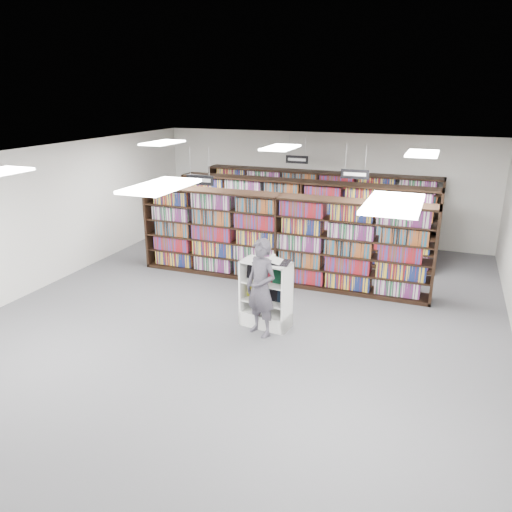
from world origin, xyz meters
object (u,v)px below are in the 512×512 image
(bookshelf_row_near, at_px, (279,239))
(shopper, at_px, (261,288))
(open_book, at_px, (272,260))
(endcap_display, at_px, (267,303))

(bookshelf_row_near, distance_m, shopper, 2.76)
(shopper, bearing_deg, bookshelf_row_near, 126.66)
(open_book, xyz_separation_m, shopper, (-0.07, -0.37, -0.42))
(endcap_display, distance_m, shopper, 0.60)
(bookshelf_row_near, height_order, endcap_display, bookshelf_row_near)
(bookshelf_row_near, xyz_separation_m, shopper, (0.56, -2.70, -0.12))
(endcap_display, bearing_deg, open_book, 0.08)
(open_book, bearing_deg, shopper, -105.11)
(bookshelf_row_near, relative_size, open_book, 10.12)
(endcap_display, xyz_separation_m, shopper, (0.03, -0.38, 0.46))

